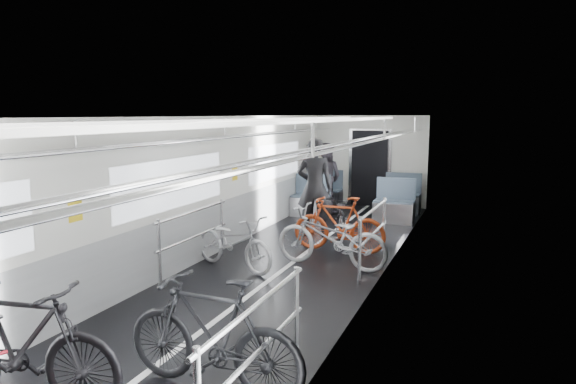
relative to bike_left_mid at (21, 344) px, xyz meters
name	(u,v)px	position (x,y,z in m)	size (l,w,h in m)	color
car_shell	(305,190)	(0.61, 5.35, 0.57)	(3.02, 14.01, 2.41)	black
bike_left_mid	(21,344)	(0.00, 0.00, 0.00)	(0.52, 1.85, 1.11)	black
bike_left_far	(234,242)	(-0.15, 4.11, -0.12)	(0.58, 1.66, 0.87)	#A6A7AB
bike_right_near	(213,334)	(1.36, 0.79, -0.02)	(0.50, 1.77, 1.06)	black
bike_right_mid	(331,237)	(1.27, 4.73, -0.06)	(0.65, 1.87, 0.98)	#ADAEB2
bike_right_far	(339,224)	(1.14, 5.68, -0.05)	(0.47, 1.67, 1.01)	#AA3714
bike_aisle	(342,217)	(0.93, 6.59, -0.11)	(0.59, 1.70, 0.89)	black
person_standing	(315,187)	(0.34, 6.69, 0.43)	(0.72, 0.47, 1.97)	black
person_seated	(326,178)	(-0.21, 9.21, 0.31)	(0.84, 0.66, 1.73)	#343038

